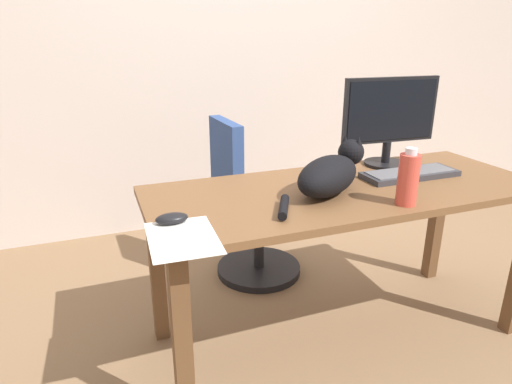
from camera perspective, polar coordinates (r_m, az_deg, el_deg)
The scene contains 10 objects.
ground_plane at distance 2.20m, azimuth 10.36°, elevation -17.38°, with size 8.00×8.00×0.00m, color #846647.
back_wall at distance 3.16m, azimuth -3.16°, elevation 19.36°, with size 6.00×0.04×2.60m, color beige.
desk at distance 1.90m, azimuth 11.49°, elevation -2.20°, with size 1.65×0.66×0.72m.
office_chair at distance 2.45m, azimuth -0.71°, elevation -2.57°, with size 0.48×0.48×0.91m.
monitor at distance 2.18m, azimuth 16.88°, elevation 9.08°, with size 0.48×0.20×0.42m.
keyboard at distance 2.07m, azimuth 19.24°, elevation 2.23°, with size 0.44×0.15×0.03m.
cat at distance 1.76m, azimuth 9.58°, elevation 2.44°, with size 0.52×0.38×0.20m.
computer_mouse at distance 1.50m, azimuth -10.82°, elevation -3.38°, with size 0.11×0.06×0.04m, color black.
paper_sheet at distance 1.40m, azimuth -9.46°, elevation -5.84°, with size 0.21×0.30×0.00m, color white.
water_bottle at distance 1.70m, azimuth 19.04°, elevation 1.62°, with size 0.08×0.08×0.21m.
Camera 1 is at (-0.97, -1.48, 1.32)m, focal length 30.99 mm.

